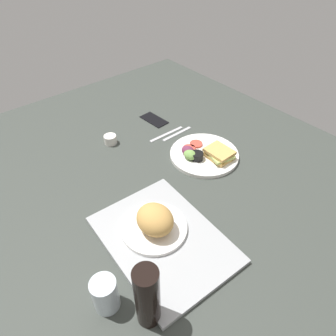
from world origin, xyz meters
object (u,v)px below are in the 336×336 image
object	(u,v)px
plate_with_salad	(205,154)
knife	(167,134)
soda_bottle	(147,297)
bread_plate_near	(155,222)
serving_tray	(163,239)
cell_phone	(154,119)
fork	(177,134)
drinking_glass	(105,294)
espresso_cup	(110,139)

from	to	relation	value
plate_with_salad	knife	world-z (taller)	plate_with_salad
soda_bottle	bread_plate_near	bearing A→B (deg)	-41.71
bread_plate_near	soda_bottle	xyz separation A→B (cm)	(-20.21, 18.02, 5.10)
serving_tray	bread_plate_near	distance (cm)	6.35
plate_with_salad	soda_bottle	bearing A→B (deg)	122.77
plate_with_salad	cell_phone	distance (cm)	37.37
plate_with_salad	fork	bearing A→B (deg)	-6.65
cell_phone	drinking_glass	bearing A→B (deg)	130.41
serving_tray	soda_bottle	xyz separation A→B (cm)	(-16.15, 18.12, 9.98)
knife	cell_phone	xyz separation A→B (cm)	(13.66, -3.24, 0.15)
bread_plate_near	drinking_glass	bearing A→B (deg)	112.71
bread_plate_near	knife	size ratio (longest dim) A/B	1.15
soda_bottle	plate_with_salad	bearing A→B (deg)	-57.23
drinking_glass	cell_phone	bearing A→B (deg)	-45.85
fork	knife	size ratio (longest dim) A/B	0.89
bread_plate_near	serving_tray	bearing A→B (deg)	-178.52
plate_with_salad	cell_phone	xyz separation A→B (cm)	(37.31, -1.65, -1.27)
drinking_glass	soda_bottle	world-z (taller)	soda_bottle
bread_plate_near	espresso_cup	xyz separation A→B (cm)	(52.65, -15.74, -3.68)
espresso_cup	knife	bearing A→B (deg)	-114.87
bread_plate_near	drinking_glass	world-z (taller)	bread_plate_near
serving_tray	plate_with_salad	world-z (taller)	plate_with_salad
drinking_glass	knife	bearing A→B (deg)	-51.09
serving_tray	plate_with_salad	xyz separation A→B (cm)	(21.98, -41.11, 0.87)
serving_tray	soda_bottle	world-z (taller)	soda_bottle
espresso_cup	fork	world-z (taller)	espresso_cup
plate_with_salad	soda_bottle	distance (cm)	71.04
knife	serving_tray	bearing A→B (deg)	50.14
serving_tray	plate_with_salad	size ratio (longest dim) A/B	1.53
drinking_glass	fork	world-z (taller)	drinking_glass
espresso_cup	serving_tray	bearing A→B (deg)	164.59
drinking_glass	soda_bottle	bearing A→B (deg)	-146.02
serving_tray	cell_phone	size ratio (longest dim) A/B	3.13
cell_phone	fork	bearing A→B (deg)	178.89
knife	cell_phone	distance (cm)	14.04
soda_bottle	knife	distance (cm)	85.16
plate_with_salad	knife	bearing A→B (deg)	3.85
soda_bottle	knife	world-z (taller)	soda_bottle
serving_tray	fork	bearing A→B (deg)	-45.59
drinking_glass	knife	xyz separation A→B (cm)	(51.90, -64.31, -5.29)
espresso_cup	plate_with_salad	bearing A→B (deg)	-143.73
bread_plate_near	espresso_cup	world-z (taller)	bread_plate_near
serving_tray	knife	xyz separation A→B (cm)	(45.63, -39.52, -0.55)
plate_with_salad	fork	distance (cm)	20.84
knife	fork	bearing A→B (deg)	144.17
serving_tray	knife	world-z (taller)	serving_tray
drinking_glass	cell_phone	distance (cm)	94.27
serving_tray	drinking_glass	distance (cm)	26.00
espresso_cup	fork	bearing A→B (deg)	-116.78
knife	bread_plate_near	bearing A→B (deg)	47.41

